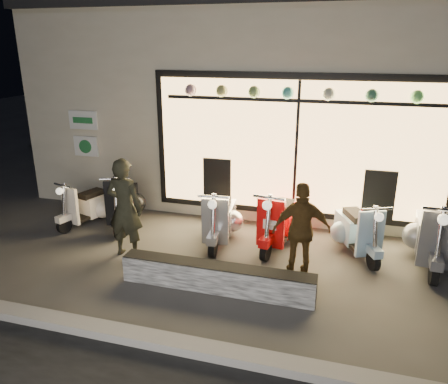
# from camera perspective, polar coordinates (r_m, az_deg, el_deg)

# --- Properties ---
(ground) EXTENTS (40.00, 40.00, 0.00)m
(ground) POSITION_cam_1_polar(r_m,az_deg,el_deg) (6.96, 0.08, -9.89)
(ground) COLOR #383533
(ground) RESTS_ON ground
(kerb) EXTENTS (40.00, 0.25, 0.12)m
(kerb) POSITION_cam_1_polar(r_m,az_deg,el_deg) (5.35, -6.19, -19.20)
(kerb) COLOR slate
(kerb) RESTS_ON ground
(shop_building) EXTENTS (10.20, 6.23, 4.20)m
(shop_building) POSITION_cam_1_polar(r_m,az_deg,el_deg) (11.05, 7.43, 12.20)
(shop_building) COLOR beige
(shop_building) RESTS_ON ground
(graffiti_barrier) EXTENTS (2.79, 0.28, 0.40)m
(graffiti_barrier) POSITION_cam_1_polar(r_m,az_deg,el_deg) (6.31, -0.96, -11.10)
(graffiti_barrier) COLOR black
(graffiti_barrier) RESTS_ON ground
(scooter_silver) EXTENTS (0.54, 1.41, 1.00)m
(scooter_silver) POSITION_cam_1_polar(r_m,az_deg,el_deg) (7.78, -0.43, -3.40)
(scooter_silver) COLOR black
(scooter_silver) RESTS_ON ground
(scooter_red) EXTENTS (0.59, 1.45, 1.03)m
(scooter_red) POSITION_cam_1_polar(r_m,az_deg,el_deg) (7.70, 7.35, -3.72)
(scooter_red) COLOR black
(scooter_red) RESTS_ON ground
(scooter_black) EXTENTS (0.80, 1.47, 1.06)m
(scooter_black) POSITION_cam_1_polar(r_m,az_deg,el_deg) (8.78, -12.99, -1.11)
(scooter_black) COLOR black
(scooter_black) RESTS_ON ground
(scooter_cream) EXTENTS (0.64, 1.24, 0.89)m
(scooter_cream) POSITION_cam_1_polar(r_m,az_deg,el_deg) (8.93, -17.02, -1.61)
(scooter_cream) COLOR black
(scooter_cream) RESTS_ON ground
(scooter_blue) EXTENTS (0.79, 1.31, 0.96)m
(scooter_blue) POSITION_cam_1_polar(r_m,az_deg,el_deg) (7.69, 16.84, -4.67)
(scooter_blue) COLOR black
(scooter_blue) RESTS_ON ground
(scooter_grey) EXTENTS (0.55, 1.56, 1.11)m
(scooter_grey) POSITION_cam_1_polar(r_m,az_deg,el_deg) (7.75, 25.53, -5.09)
(scooter_grey) COLOR black
(scooter_grey) RESTS_ON ground
(man) EXTENTS (0.61, 0.41, 1.66)m
(man) POSITION_cam_1_polar(r_m,az_deg,el_deg) (7.22, -12.82, -2.07)
(man) COLOR black
(man) RESTS_ON ground
(woman) EXTENTS (0.92, 0.55, 1.46)m
(woman) POSITION_cam_1_polar(r_m,az_deg,el_deg) (6.57, 10.09, -4.93)
(woman) COLOR #533A1A
(woman) RESTS_ON ground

